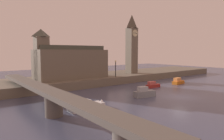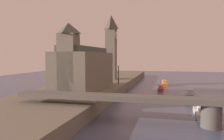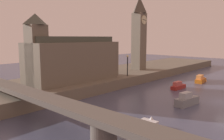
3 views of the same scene
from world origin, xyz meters
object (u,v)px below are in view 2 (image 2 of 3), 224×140
(parliament_hall, at_px, (84,68))
(streetlamp, at_px, (118,72))
(clock_tower, at_px, (111,46))
(boat_dinghy_red, at_px, (161,88))
(boat_ferry_white, at_px, (202,111))
(boat_patrol_orange, at_px, (164,84))
(boat_cruiser_grey, at_px, (190,95))

(parliament_hall, distance_m, streetlamp, 9.43)
(clock_tower, xyz_separation_m, boat_dinghy_red, (-4.39, -10.72, -8.24))
(parliament_hall, bearing_deg, boat_dinghy_red, -42.06)
(streetlamp, bearing_deg, clock_tower, 23.28)
(boat_ferry_white, bearing_deg, boat_patrol_orange, 10.22)
(clock_tower, xyz_separation_m, boat_patrol_orange, (2.90, -11.26, -8.18))
(streetlamp, relative_size, boat_patrol_orange, 0.88)
(streetlamp, height_order, boat_ferry_white, streetlamp)
(clock_tower, distance_m, boat_patrol_orange, 14.21)
(streetlamp, distance_m, boat_dinghy_red, 8.73)
(boat_cruiser_grey, height_order, boat_patrol_orange, boat_cruiser_grey)
(clock_tower, relative_size, boat_dinghy_red, 3.96)
(boat_ferry_white, xyz_separation_m, boat_dinghy_red, (16.93, 4.90, 0.02))
(boat_ferry_white, bearing_deg, parliament_hall, 72.35)
(parliament_hall, relative_size, boat_cruiser_grey, 3.42)
(boat_cruiser_grey, distance_m, boat_ferry_white, 9.81)
(boat_ferry_white, xyz_separation_m, boat_patrol_orange, (24.22, 4.36, 0.08))
(streetlamp, relative_size, boat_ferry_white, 0.68)
(parliament_hall, height_order, boat_cruiser_grey, parliament_hall)
(boat_patrol_orange, bearing_deg, boat_dinghy_red, 175.81)
(boat_ferry_white, bearing_deg, streetlamp, 41.94)
(clock_tower, xyz_separation_m, parliament_hall, (-16.33, 0.05, -3.99))
(streetlamp, height_order, boat_dinghy_red, streetlamp)
(streetlamp, bearing_deg, boat_dinghy_red, -67.07)
(parliament_hall, xyz_separation_m, streetlamp, (8.78, -3.30, -1.01))
(boat_patrol_orange, bearing_deg, clock_tower, 104.46)
(clock_tower, distance_m, boat_cruiser_grey, 20.77)
(boat_cruiser_grey, bearing_deg, parliament_hall, 107.42)
(parliament_hall, relative_size, boat_dinghy_red, 3.95)
(clock_tower, relative_size, boat_cruiser_grey, 3.43)
(clock_tower, relative_size, boat_patrol_orange, 3.60)
(clock_tower, bearing_deg, parliament_hall, 179.82)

